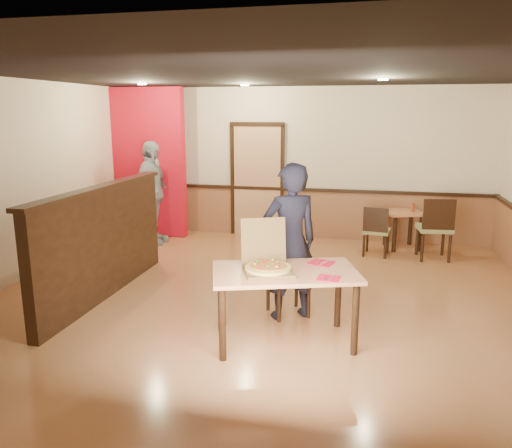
{
  "coord_description": "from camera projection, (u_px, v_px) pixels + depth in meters",
  "views": [
    {
      "loc": [
        1.28,
        -5.78,
        2.35
      ],
      "look_at": [
        -0.04,
        0.0,
        1.01
      ],
      "focal_mm": 35.0,
      "sensor_mm": 36.0,
      "label": 1
    }
  ],
  "objects": [
    {
      "name": "spot_a",
      "position": [
        142.0,
        84.0,
        7.89
      ],
      "size": [
        0.14,
        0.14,
        0.02
      ],
      "primitive_type": "cylinder",
      "color": "#FFE6B2",
      "rests_on": "ceiling"
    },
    {
      "name": "napkin_near",
      "position": [
        328.0,
        278.0,
        4.8
      ],
      "size": [
        0.23,
        0.23,
        0.01
      ],
      "rotation": [
        0.0,
        0.0,
        -0.1
      ],
      "color": "red",
      "rests_on": "main_table"
    },
    {
      "name": "napkin_far",
      "position": [
        321.0,
        263.0,
        5.29
      ],
      "size": [
        0.3,
        0.3,
        0.01
      ],
      "rotation": [
        0.0,
        0.0,
        -0.29
      ],
      "color": "red",
      "rests_on": "main_table"
    },
    {
      "name": "spot_c",
      "position": [
        383.0,
        79.0,
        6.81
      ],
      "size": [
        0.14,
        0.14,
        0.02
      ],
      "primitive_type": "cylinder",
      "color": "#FFE6B2",
      "rests_on": "ceiling"
    },
    {
      "name": "red_accent_panel",
      "position": [
        144.0,
        163.0,
        9.47
      ],
      "size": [
        1.6,
        0.2,
        2.78
      ],
      "primitive_type": "cube",
      "color": "red",
      "rests_on": "floor"
    },
    {
      "name": "side_chair_right",
      "position": [
        436.0,
        226.0,
        7.97
      ],
      "size": [
        0.56,
        0.56,
        1.03
      ],
      "rotation": [
        0.0,
        0.0,
        3.25
      ],
      "color": "olive",
      "rests_on": "floor"
    },
    {
      "name": "diner_chair",
      "position": [
        286.0,
        272.0,
        5.89
      ],
      "size": [
        0.61,
        0.61,
        0.9
      ],
      "rotation": [
        0.0,
        0.0,
        0.54
      ],
      "color": "olive",
      "rests_on": "floor"
    },
    {
      "name": "chair_rail_back",
      "position": [
        299.0,
        189.0,
        9.37
      ],
      "size": [
        7.0,
        0.06,
        0.06
      ],
      "primitive_type": "cube",
      "color": "black",
      "rests_on": "wall_back"
    },
    {
      "name": "side_chair_left",
      "position": [
        376.0,
        229.0,
        8.2
      ],
      "size": [
        0.48,
        0.48,
        0.84
      ],
      "rotation": [
        0.0,
        0.0,
        2.99
      ],
      "color": "olive",
      "rests_on": "floor"
    },
    {
      "name": "booth_partition",
      "position": [
        103.0,
        241.0,
        6.38
      ],
      "size": [
        0.2,
        3.1,
        1.44
      ],
      "color": "black",
      "rests_on": "floor"
    },
    {
      "name": "wainscot_back",
      "position": [
        298.0,
        214.0,
        9.5
      ],
      "size": [
        7.0,
        0.04,
        0.9
      ],
      "primitive_type": "cube",
      "color": "brown",
      "rests_on": "floor"
    },
    {
      "name": "spot_b",
      "position": [
        245.0,
        85.0,
        8.23
      ],
      "size": [
        0.14,
        0.14,
        0.02
      ],
      "primitive_type": "cylinder",
      "color": "#FFE6B2",
      "rests_on": "ceiling"
    },
    {
      "name": "diner",
      "position": [
        290.0,
        242.0,
        5.66
      ],
      "size": [
        0.79,
        0.71,
        1.81
      ],
      "primitive_type": "imported",
      "rotation": [
        0.0,
        0.0,
        3.67
      ],
      "color": "black",
      "rests_on": "floor"
    },
    {
      "name": "pizza_box",
      "position": [
        267.0,
        265.0,
        5.01
      ],
      "size": [
        0.64,
        0.69,
        0.5
      ],
      "rotation": [
        0.0,
        0.0,
        0.38
      ],
      "color": "brown",
      "rests_on": "main_table"
    },
    {
      "name": "passerby",
      "position": [
        152.0,
        193.0,
        8.91
      ],
      "size": [
        0.49,
        1.1,
        1.85
      ],
      "primitive_type": "imported",
      "rotation": [
        0.0,
        0.0,
        1.54
      ],
      "color": "gray",
      "rests_on": "floor"
    },
    {
      "name": "side_table",
      "position": [
        403.0,
        221.0,
        8.68
      ],
      "size": [
        0.78,
        0.78,
        0.66
      ],
      "rotation": [
        0.0,
        0.0,
        0.31
      ],
      "color": "tan",
      "rests_on": "floor"
    },
    {
      "name": "wall_back",
      "position": [
        300.0,
        164.0,
        9.32
      ],
      "size": [
        7.0,
        0.0,
        7.0
      ],
      "primitive_type": "plane",
      "rotation": [
        1.57,
        0.0,
        0.0
      ],
      "color": "beige",
      "rests_on": "floor"
    },
    {
      "name": "back_door",
      "position": [
        257.0,
        181.0,
        9.53
      ],
      "size": [
        0.9,
        0.06,
        2.1
      ],
      "primitive_type": "cube",
      "color": "tan",
      "rests_on": "wall_back"
    },
    {
      "name": "floor",
      "position": [
        259.0,
        302.0,
        6.3
      ],
      "size": [
        7.0,
        7.0,
        0.0
      ],
      "primitive_type": "plane",
      "color": "#AF7044",
      "rests_on": "ground"
    },
    {
      "name": "pizza",
      "position": [
        268.0,
        268.0,
        4.97
      ],
      "size": [
        0.54,
        0.54,
        0.03
      ],
      "primitive_type": "cylinder",
      "rotation": [
        0.0,
        0.0,
        -0.19
      ],
      "color": "#E5BE53",
      "rests_on": "pizza_box"
    },
    {
      "name": "condiment",
      "position": [
        413.0,
        208.0,
        8.55
      ],
      "size": [
        0.06,
        0.06,
        0.15
      ],
      "primitive_type": "cylinder",
      "color": "#91381A",
      "rests_on": "side_table"
    },
    {
      "name": "wall_left",
      "position": [
        7.0,
        183.0,
        6.74
      ],
      "size": [
        0.0,
        7.0,
        7.0
      ],
      "primitive_type": "plane",
      "rotation": [
        1.57,
        0.0,
        1.57
      ],
      "color": "beige",
      "rests_on": "floor"
    },
    {
      "name": "main_table",
      "position": [
        285.0,
        281.0,
        5.07
      ],
      "size": [
        1.64,
        1.24,
        0.78
      ],
      "rotation": [
        0.0,
        0.0,
        0.31
      ],
      "color": "tan",
      "rests_on": "floor"
    },
    {
      "name": "ceiling",
      "position": [
        259.0,
        71.0,
        5.68
      ],
      "size": [
        7.0,
        7.0,
        0.0
      ],
      "primitive_type": "plane",
      "rotation": [
        3.14,
        0.0,
        0.0
      ],
      "color": "black",
      "rests_on": "wall_back"
    }
  ]
}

